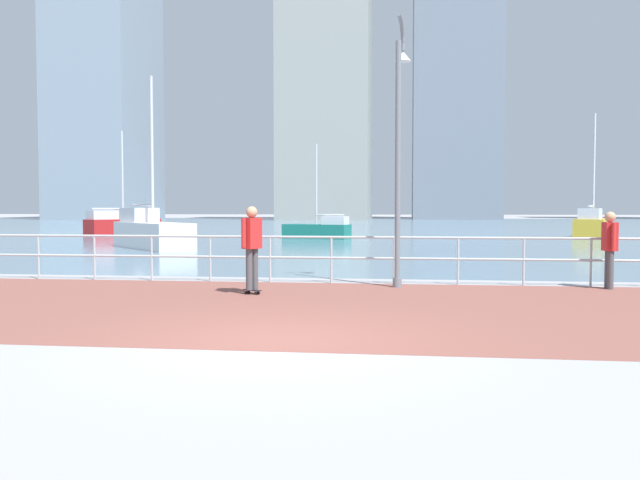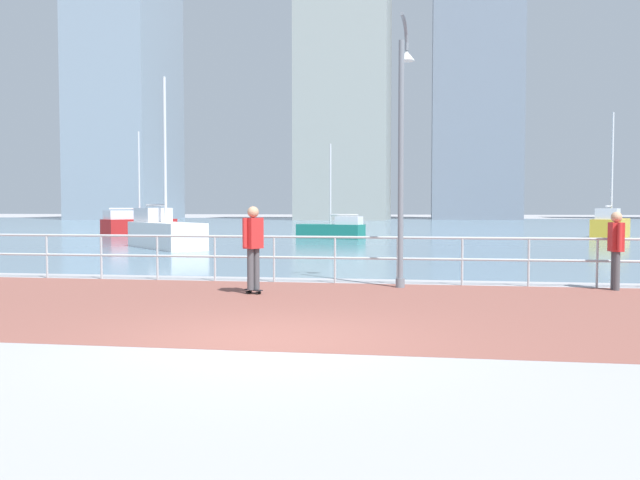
# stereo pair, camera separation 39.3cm
# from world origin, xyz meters

# --- Properties ---
(ground) EXTENTS (220.00, 220.00, 0.00)m
(ground) POSITION_xyz_m (0.00, 40.00, 0.00)
(ground) COLOR #9E9EA3
(brick_paving) EXTENTS (28.00, 7.22, 0.01)m
(brick_paving) POSITION_xyz_m (0.00, 2.95, 0.00)
(brick_paving) COLOR brown
(brick_paving) RESTS_ON ground
(harbor_water) EXTENTS (180.00, 88.00, 0.00)m
(harbor_water) POSITION_xyz_m (0.00, 51.56, 0.00)
(harbor_water) COLOR slate
(harbor_water) RESTS_ON ground
(waterfront_railing) EXTENTS (25.25, 0.06, 1.06)m
(waterfront_railing) POSITION_xyz_m (-0.00, 6.56, 0.74)
(waterfront_railing) COLOR #B2BCC1
(waterfront_railing) RESTS_ON ground
(lamppost) EXTENTS (0.37, 0.81, 5.79)m
(lamppost) POSITION_xyz_m (1.51, 6.12, 3.20)
(lamppost) COLOR slate
(lamppost) RESTS_ON ground
(skateboarder) EXTENTS (0.40, 0.52, 1.72)m
(skateboarder) POSITION_xyz_m (-1.34, 4.45, 1.04)
(skateboarder) COLOR black
(skateboarder) RESTS_ON ground
(bystander) EXTENTS (0.25, 0.55, 1.62)m
(bystander) POSITION_xyz_m (5.87, 6.21, 0.95)
(bystander) COLOR #4C4C51
(bystander) RESTS_ON ground
(sailboat_yellow) EXTENTS (4.58, 4.74, 7.07)m
(sailboat_yellow) POSITION_xyz_m (-8.79, 18.34, 0.67)
(sailboat_yellow) COLOR white
(sailboat_yellow) RESTS_ON ground
(sailboat_ivory) EXTENTS (3.86, 4.48, 6.39)m
(sailboat_ivory) POSITION_xyz_m (-15.67, 31.00, 0.61)
(sailboat_ivory) COLOR #B21E1E
(sailboat_ivory) RESTS_ON ground
(sailboat_blue) EXTENTS (3.83, 2.12, 5.14)m
(sailboat_blue) POSITION_xyz_m (-2.96, 27.68, 0.49)
(sailboat_blue) COLOR #197266
(sailboat_blue) RESTS_ON ground
(sailboat_teal) EXTENTS (3.22, 5.18, 6.97)m
(sailboat_teal) POSITION_xyz_m (12.18, 30.98, 0.67)
(sailboat_teal) COLOR gold
(sailboat_teal) RESTS_ON ground
(tower_slate) EXTENTS (12.20, 12.51, 38.46)m
(tower_slate) POSITION_xyz_m (-9.08, 83.86, 18.40)
(tower_slate) COLOR #939993
(tower_slate) RESTS_ON ground
(tower_brick) EXTENTS (12.31, 12.80, 46.66)m
(tower_brick) POSITION_xyz_m (9.04, 91.86, 22.50)
(tower_brick) COLOR slate
(tower_brick) RESTS_ON ground
(tower_beige) EXTENTS (11.73, 15.76, 38.77)m
(tower_beige) POSITION_xyz_m (-40.99, 84.00, 18.55)
(tower_beige) COLOR #8493A3
(tower_beige) RESTS_ON ground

